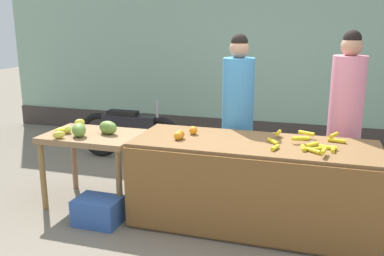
{
  "coord_description": "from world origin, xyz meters",
  "views": [
    {
      "loc": [
        0.86,
        -3.74,
        1.91
      ],
      "look_at": [
        -0.33,
        0.15,
        0.88
      ],
      "focal_mm": 39.1,
      "sensor_mm": 36.0,
      "label": 1
    }
  ],
  "objects_px": {
    "vendor_woman_blue_shirt": "(237,117)",
    "vendor_woman_pink_shirt": "(345,120)",
    "produce_sack": "(180,167)",
    "parked_motorcycle": "(130,132)",
    "produce_crate": "(98,211)"
  },
  "relations": [
    {
      "from": "vendor_woman_pink_shirt",
      "to": "produce_crate",
      "type": "xyz_separation_m",
      "value": [
        -2.25,
        -1.16,
        -0.8
      ]
    },
    {
      "from": "produce_sack",
      "to": "vendor_woman_pink_shirt",
      "type": "bearing_deg",
      "value": 2.17
    },
    {
      "from": "produce_crate",
      "to": "vendor_woman_pink_shirt",
      "type": "bearing_deg",
      "value": 27.29
    },
    {
      "from": "vendor_woman_pink_shirt",
      "to": "parked_motorcycle",
      "type": "xyz_separation_m",
      "value": [
        -2.81,
        0.75,
        -0.53
      ]
    },
    {
      "from": "vendor_woman_blue_shirt",
      "to": "produce_crate",
      "type": "distance_m",
      "value": 1.76
    },
    {
      "from": "vendor_woman_pink_shirt",
      "to": "produce_crate",
      "type": "distance_m",
      "value": 2.66
    },
    {
      "from": "vendor_woman_blue_shirt",
      "to": "parked_motorcycle",
      "type": "bearing_deg",
      "value": 153.92
    },
    {
      "from": "vendor_woman_pink_shirt",
      "to": "parked_motorcycle",
      "type": "height_order",
      "value": "vendor_woman_pink_shirt"
    },
    {
      "from": "vendor_woman_blue_shirt",
      "to": "produce_crate",
      "type": "height_order",
      "value": "vendor_woman_blue_shirt"
    },
    {
      "from": "parked_motorcycle",
      "to": "produce_sack",
      "type": "relative_size",
      "value": 3.14
    },
    {
      "from": "vendor_woman_blue_shirt",
      "to": "vendor_woman_pink_shirt",
      "type": "xyz_separation_m",
      "value": [
        1.11,
        0.08,
        0.02
      ]
    },
    {
      "from": "parked_motorcycle",
      "to": "produce_sack",
      "type": "height_order",
      "value": "parked_motorcycle"
    },
    {
      "from": "vendor_woman_blue_shirt",
      "to": "produce_sack",
      "type": "xyz_separation_m",
      "value": [
        -0.67,
        0.01,
        -0.65
      ]
    },
    {
      "from": "vendor_woman_blue_shirt",
      "to": "parked_motorcycle",
      "type": "relative_size",
      "value": 1.13
    },
    {
      "from": "vendor_woman_blue_shirt",
      "to": "parked_motorcycle",
      "type": "height_order",
      "value": "vendor_woman_blue_shirt"
    }
  ]
}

